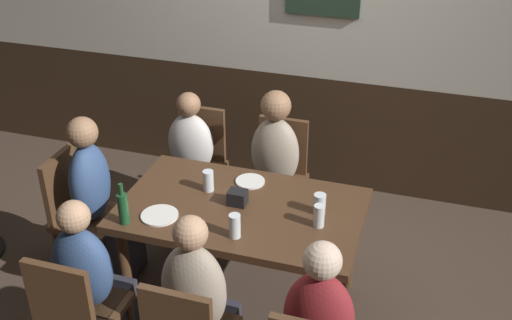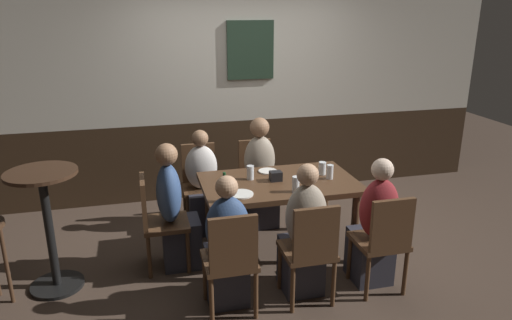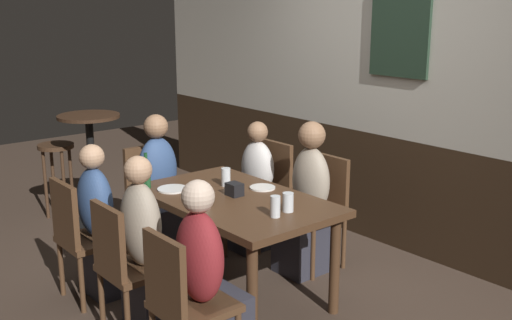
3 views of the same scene
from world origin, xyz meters
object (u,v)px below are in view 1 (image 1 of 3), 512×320
(beer_glass_half, at_px, (235,227))
(person_head_west, at_px, (101,212))
(person_left_near, at_px, (93,296))
(person_mid_near, at_px, (200,318))
(dining_table, at_px, (241,219))
(person_mid_far, at_px, (273,182))
(beer_bottle_green, at_px, (123,208))
(chair_left_far, at_px, (198,159))
(beer_glass_tall, at_px, (319,217))
(condiment_caddy, at_px, (237,198))
(person_left_far, at_px, (190,175))
(chair_left_near, at_px, (76,311))
(plate_white_large, at_px, (160,215))
(plate_white_small, at_px, (250,181))
(pint_glass_amber, at_px, (208,181))
(chair_head_west, at_px, (79,208))
(pint_glass_pale, at_px, (320,205))
(chair_mid_far, at_px, (279,172))

(beer_glass_half, bearing_deg, person_head_west, 164.43)
(person_left_near, bearing_deg, person_mid_near, -0.14)
(dining_table, height_order, person_mid_near, person_mid_near)
(person_mid_far, height_order, beer_glass_half, person_mid_far)
(person_left_near, relative_size, beer_bottle_green, 4.28)
(chair_left_far, xyz_separation_m, beer_glass_tall, (1.11, -0.90, 0.30))
(person_left_near, relative_size, beer_glass_half, 7.83)
(chair_left_far, height_order, condiment_caddy, chair_left_far)
(beer_glass_half, bearing_deg, condiment_caddy, 106.37)
(person_left_far, distance_m, condiment_caddy, 0.96)
(person_left_near, height_order, beer_bottle_green, person_left_near)
(dining_table, relative_size, beer_bottle_green, 5.55)
(person_mid_near, xyz_separation_m, beer_glass_tall, (0.48, 0.64, 0.32))
(chair_left_near, bearing_deg, chair_left_far, 90.00)
(plate_white_large, relative_size, plate_white_small, 1.18)
(person_head_west, xyz_separation_m, beer_glass_half, (1.04, -0.29, 0.30))
(person_left_far, xyz_separation_m, beer_glass_half, (0.70, -0.98, 0.35))
(pint_glass_amber, height_order, beer_bottle_green, beer_bottle_green)
(person_left_far, relative_size, person_left_near, 0.98)
(dining_table, relative_size, pint_glass_amber, 10.70)
(person_mid_near, height_order, plate_white_large, person_mid_near)
(plate_white_large, bearing_deg, person_mid_far, 65.70)
(chair_left_near, height_order, chair_head_west, same)
(person_head_west, bearing_deg, chair_left_far, 68.18)
(person_left_far, bearing_deg, chair_head_west, -126.18)
(person_mid_far, relative_size, beer_bottle_green, 4.55)
(chair_head_west, distance_m, pint_glass_amber, 0.94)
(person_mid_far, height_order, person_head_west, person_mid_far)
(person_mid_far, bearing_deg, person_left_far, -179.62)
(chair_left_near, height_order, beer_glass_tall, chair_left_near)
(pint_glass_pale, relative_size, pint_glass_amber, 0.92)
(condiment_caddy, bearing_deg, person_left_near, -130.46)
(person_left_far, xyz_separation_m, beer_glass_tall, (1.11, -0.74, 0.35))
(person_mid_near, bearing_deg, pint_glass_amber, 107.34)
(dining_table, xyz_separation_m, plate_white_small, (-0.03, 0.28, 0.10))
(chair_mid_far, height_order, pint_glass_amber, chair_mid_far)
(person_left_near, xyz_separation_m, plate_white_large, (0.21, 0.45, 0.28))
(person_left_far, height_order, condiment_caddy, person_left_far)
(pint_glass_pale, bearing_deg, condiment_caddy, -173.36)
(person_head_west, bearing_deg, pint_glass_pale, 3.10)
(chair_head_west, height_order, person_left_near, person_left_near)
(beer_glass_tall, height_order, condiment_caddy, beer_glass_tall)
(person_head_west, bearing_deg, person_mid_near, -35.26)
(chair_left_near, bearing_deg, beer_glass_half, 39.01)
(beer_glass_tall, relative_size, plate_white_small, 0.74)
(person_left_near, distance_m, beer_bottle_green, 0.51)
(person_mid_near, xyz_separation_m, condiment_caddy, (-0.03, 0.71, 0.30))
(person_left_far, distance_m, plate_white_small, 0.78)
(person_mid_far, distance_m, pint_glass_pale, 0.82)
(pint_glass_pale, height_order, plate_white_large, pint_glass_pale)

